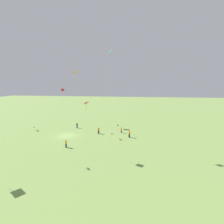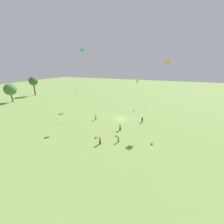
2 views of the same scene
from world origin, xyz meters
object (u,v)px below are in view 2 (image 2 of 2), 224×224
at_px(kite_3, 82,58).
at_px(picnic_bag_2, 152,144).
at_px(picnic_bag_0, 146,109).
at_px(kite_4, 137,83).
at_px(person_2, 142,120).
at_px(kite_2, 77,92).
at_px(picnic_bag_1, 96,137).
at_px(person_4, 100,140).
at_px(kite_0, 167,65).
at_px(dog_0, 117,135).
at_px(dog_1, 134,110).
at_px(person_0, 96,117).
at_px(person_3, 120,127).
at_px(kite_1, 76,92).
at_px(kite_5, 108,58).
at_px(person_1, 118,139).

height_order(kite_3, picnic_bag_2, kite_3).
bearing_deg(picnic_bag_0, kite_4, 172.60).
bearing_deg(person_2, kite_2, 4.12).
distance_m(person_2, picnic_bag_2, 12.72).
xyz_separation_m(kite_2, picnic_bag_1, (-5.52, -8.10, -9.21)).
xyz_separation_m(kite_3, kite_4, (14.61, -9.01, -6.70)).
relative_size(person_2, person_4, 0.90).
xyz_separation_m(kite_0, dog_0, (-12.71, 8.99, -15.99)).
height_order(kite_2, kite_4, kite_4).
bearing_deg(person_4, kite_2, 76.29).
bearing_deg(dog_0, person_4, 2.67).
bearing_deg(dog_1, picnic_bag_1, -100.73).
relative_size(kite_3, picnic_bag_2, 49.27).
relative_size(dog_1, picnic_bag_1, 1.69).
distance_m(person_2, dog_0, 11.73).
bearing_deg(dog_0, person_0, -103.37).
height_order(kite_0, kite_2, kite_0).
height_order(kite_4, picnic_bag_0, kite_4).
xyz_separation_m(kite_3, picnic_bag_0, (25.44, -10.42, -17.53)).
relative_size(person_3, kite_2, 0.17).
distance_m(person_0, kite_2, 10.37).
bearing_deg(picnic_bag_1, kite_3, 63.13).
xyz_separation_m(kite_2, kite_3, (-3.70, -4.51, 8.28)).
distance_m(person_2, picnic_bag_1, 16.02).
height_order(kite_0, dog_1, kite_0).
distance_m(kite_1, kite_3, 23.74).
bearing_deg(kite_3, kite_5, -73.40).
bearing_deg(kite_4, person_3, 7.26).
height_order(person_0, person_2, person_0).
height_order(kite_4, kite_5, kite_5).
relative_size(person_1, kite_5, 0.08).
bearing_deg(dog_1, kite_0, -42.36).
relative_size(kite_4, dog_1, 14.57).
xyz_separation_m(kite_4, dog_1, (7.20, 2.15, -10.60)).
height_order(dog_0, picnic_bag_1, dog_0).
xyz_separation_m(kite_3, picnic_bag_2, (0.08, -16.10, -17.53)).
bearing_deg(kite_0, kite_2, 78.50).
bearing_deg(picnic_bag_0, dog_0, 173.83).
relative_size(person_4, dog_1, 2.27).
xyz_separation_m(kite_3, dog_0, (0.94, -7.77, -17.38)).
bearing_deg(dog_1, kite_1, -167.08).
height_order(person_3, dog_1, person_3).
bearing_deg(kite_4, picnic_bag_1, -2.27).
height_order(kite_3, dog_1, kite_3).
bearing_deg(picnic_bag_0, kite_2, 145.52).
relative_size(person_3, kite_3, 0.09).
bearing_deg(kite_0, picnic_bag_0, -8.30).
distance_m(person_1, kite_3, 19.24).
height_order(kite_5, picnic_bag_2, kite_5).
height_order(kite_0, kite_5, kite_5).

